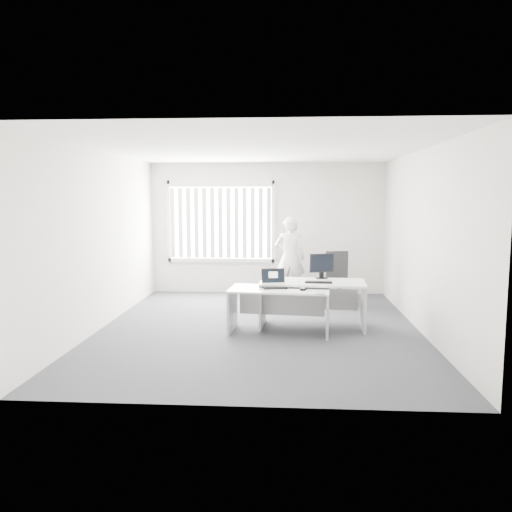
# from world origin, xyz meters

# --- Properties ---
(ground) EXTENTS (6.00, 6.00, 0.00)m
(ground) POSITION_xyz_m (0.00, 0.00, 0.00)
(ground) COLOR #45464C
(ground) RESTS_ON ground
(wall_back) EXTENTS (5.00, 0.02, 2.80)m
(wall_back) POSITION_xyz_m (0.00, 3.00, 1.40)
(wall_back) COLOR beige
(wall_back) RESTS_ON ground
(wall_front) EXTENTS (5.00, 0.02, 2.80)m
(wall_front) POSITION_xyz_m (0.00, -3.00, 1.40)
(wall_front) COLOR beige
(wall_front) RESTS_ON ground
(wall_left) EXTENTS (0.02, 6.00, 2.80)m
(wall_left) POSITION_xyz_m (-2.50, 0.00, 1.40)
(wall_left) COLOR beige
(wall_left) RESTS_ON ground
(wall_right) EXTENTS (0.02, 6.00, 2.80)m
(wall_right) POSITION_xyz_m (2.50, 0.00, 1.40)
(wall_right) COLOR beige
(wall_right) RESTS_ON ground
(ceiling) EXTENTS (5.00, 6.00, 0.02)m
(ceiling) POSITION_xyz_m (0.00, 0.00, 2.80)
(ceiling) COLOR silver
(ceiling) RESTS_ON wall_back
(window) EXTENTS (2.32, 0.06, 1.76)m
(window) POSITION_xyz_m (-1.00, 2.96, 1.55)
(window) COLOR silver
(window) RESTS_ON wall_back
(blinds) EXTENTS (2.20, 0.10, 1.50)m
(blinds) POSITION_xyz_m (-1.00, 2.90, 1.52)
(blinds) COLOR silver
(blinds) RESTS_ON wall_back
(desk_near) EXTENTS (1.57, 0.85, 0.69)m
(desk_near) POSITION_xyz_m (0.32, -0.25, 0.50)
(desk_near) COLOR silver
(desk_near) RESTS_ON ground
(desk_far) EXTENTS (1.68, 0.87, 0.75)m
(desk_far) POSITION_xyz_m (0.84, 0.10, 0.54)
(desk_far) COLOR silver
(desk_far) RESTS_ON ground
(office_chair) EXTENTS (0.70, 0.70, 1.04)m
(office_chair) POSITION_xyz_m (1.43, 1.75, 0.32)
(office_chair) COLOR black
(office_chair) RESTS_ON ground
(person) EXTENTS (0.65, 0.46, 1.69)m
(person) POSITION_xyz_m (0.49, 2.34, 0.84)
(person) COLOR silver
(person) RESTS_ON ground
(laptop) EXTENTS (0.42, 0.38, 0.28)m
(laptop) POSITION_xyz_m (0.25, -0.20, 0.83)
(laptop) COLOR black
(laptop) RESTS_ON desk_near
(paper_sheet) EXTENTS (0.30, 0.25, 0.00)m
(paper_sheet) POSITION_xyz_m (0.60, -0.41, 0.69)
(paper_sheet) COLOR white
(paper_sheet) RESTS_ON desk_near
(mouse) EXTENTS (0.10, 0.13, 0.05)m
(mouse) POSITION_xyz_m (0.68, -0.38, 0.71)
(mouse) COLOR #B4B4B7
(mouse) RESTS_ON paper_sheet
(booklet) EXTENTS (0.15, 0.20, 0.01)m
(booklet) POSITION_xyz_m (0.93, -0.58, 0.69)
(booklet) COLOR silver
(booklet) RESTS_ON desk_near
(keyboard) EXTENTS (0.43, 0.17, 0.02)m
(keyboard) POSITION_xyz_m (0.93, -0.05, 0.76)
(keyboard) COLOR black
(keyboard) RESTS_ON desk_far
(monitor) EXTENTS (0.43, 0.23, 0.41)m
(monitor) POSITION_xyz_m (1.00, 0.38, 0.95)
(monitor) COLOR black
(monitor) RESTS_ON desk_far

